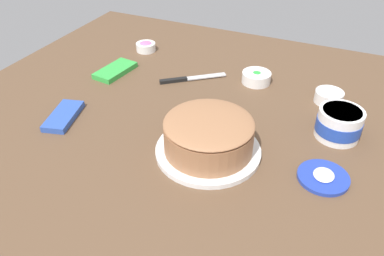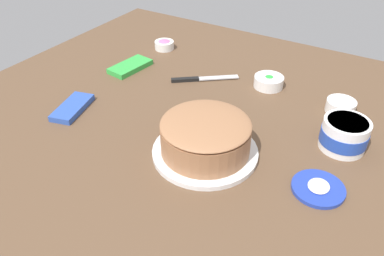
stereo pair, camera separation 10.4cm
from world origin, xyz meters
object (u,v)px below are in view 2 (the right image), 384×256
object	(u,v)px
frosting_tub	(344,134)
sprinkle_bowl_blue	(341,106)
frosted_cake	(205,138)
frosting_tub_lid	(318,188)
candy_box_lower	(130,67)
sprinkle_bowl_green	(269,81)
sprinkle_bowl_pink	(164,44)
candy_box_upper	(72,108)
spreading_knife	(199,79)

from	to	relation	value
frosting_tub	sprinkle_bowl_blue	distance (m)	0.18
frosted_cake	frosting_tub_lid	world-z (taller)	frosted_cake
candy_box_lower	frosted_cake	bearing A→B (deg)	66.54
sprinkle_bowl_blue	sprinkle_bowl_green	bearing A→B (deg)	-96.95
sprinkle_bowl_pink	sprinkle_bowl_blue	bearing A→B (deg)	81.99
frosting_tub	frosting_tub_lid	world-z (taller)	frosting_tub
frosting_tub_lid	sprinkle_bowl_blue	bearing A→B (deg)	-173.70
sprinkle_bowl_pink	sprinkle_bowl_green	xyz separation A→B (m)	(0.07, 0.48, 0.00)
frosted_cake	candy_box_upper	world-z (taller)	frosted_cake
sprinkle_bowl_green	candy_box_upper	size ratio (longest dim) A/B	0.64
sprinkle_bowl_green	candy_box_upper	world-z (taller)	sprinkle_bowl_green
frosted_cake	spreading_knife	xyz separation A→B (m)	(-0.34, -0.22, -0.05)
frosted_cake	sprinkle_bowl_pink	world-z (taller)	frosted_cake
frosting_tub	spreading_knife	size ratio (longest dim) A/B	0.62
sprinkle_bowl_blue	sprinkle_bowl_pink	world-z (taller)	same
frosting_tub_lid	frosting_tub	bearing A→B (deg)	178.12
frosting_tub_lid	sprinkle_bowl_green	xyz separation A→B (m)	(-0.40, -0.29, 0.01)
spreading_knife	candy_box_lower	size ratio (longest dim) A/B	1.24
sprinkle_bowl_pink	spreading_knife	bearing A→B (deg)	58.30
frosted_cake	sprinkle_bowl_blue	distance (m)	0.47
frosted_cake	sprinkle_bowl_pink	size ratio (longest dim) A/B	3.63
frosting_tub_lid	candy_box_lower	distance (m)	0.81
sprinkle_bowl_pink	sprinkle_bowl_green	world-z (taller)	sprinkle_bowl_green
frosted_cake	frosting_tub	size ratio (longest dim) A/B	2.26
frosted_cake	frosting_tub	bearing A→B (deg)	125.62
sprinkle_bowl_blue	sprinkle_bowl_green	world-z (taller)	same
sprinkle_bowl_pink	sprinkle_bowl_green	distance (m)	0.48
frosted_cake	sprinkle_bowl_blue	bearing A→B (deg)	147.14
sprinkle_bowl_blue	sprinkle_bowl_green	size ratio (longest dim) A/B	0.89
frosting_tub	sprinkle_bowl_pink	xyz separation A→B (m)	(-0.28, -0.77, -0.02)
frosting_tub	sprinkle_bowl_pink	bearing A→B (deg)	-109.88
sprinkle_bowl_blue	sprinkle_bowl_green	xyz separation A→B (m)	(-0.03, -0.25, 0.00)
frosted_cake	candy_box_upper	bearing A→B (deg)	-86.45
sprinkle_bowl_pink	candy_box_upper	bearing A→B (deg)	1.72
frosting_tub_lid	candy_box_lower	bearing A→B (deg)	-108.70
sprinkle_bowl_pink	candy_box_upper	world-z (taller)	sprinkle_bowl_pink
sprinkle_bowl_green	candy_box_lower	distance (m)	0.50
frosted_cake	sprinkle_bowl_pink	bearing A→B (deg)	-136.42
frosting_tub	frosting_tub_lid	xyz separation A→B (m)	(0.19, -0.01, -0.04)
frosting_tub	candy_box_lower	size ratio (longest dim) A/B	0.77
frosted_cake	frosting_tub	xyz separation A→B (m)	(-0.21, 0.30, -0.01)
frosted_cake	sprinkle_bowl_green	distance (m)	0.42
frosting_tub_lid	candy_box_upper	bearing A→B (deg)	-86.19
frosting_tub	candy_box_upper	distance (m)	0.79
frosted_cake	sprinkle_bowl_blue	xyz separation A→B (m)	(-0.39, 0.25, -0.03)
frosting_tub	spreading_knife	distance (m)	0.53
candy_box_upper	sprinkle_bowl_pink	bearing A→B (deg)	166.83
frosted_cake	sprinkle_bowl_green	size ratio (longest dim) A/B	2.82
candy_box_upper	sprinkle_bowl_blue	bearing A→B (deg)	105.82
sprinkle_bowl_pink	candy_box_lower	distance (m)	0.21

